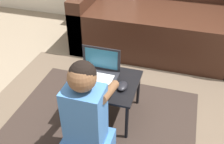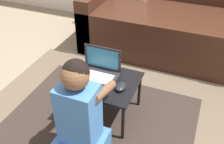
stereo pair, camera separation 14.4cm
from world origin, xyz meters
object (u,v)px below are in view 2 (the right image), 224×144
(laptop, at_px, (99,72))
(computer_mouse, at_px, (121,87))
(couch, at_px, (169,20))
(laptop_desk, at_px, (105,85))
(person_seated, at_px, (80,117))

(laptop, relative_size, computer_mouse, 2.68)
(couch, height_order, laptop, couch)
(couch, bearing_deg, laptop_desk, -99.34)
(couch, distance_m, computer_mouse, 1.32)
(laptop, distance_m, computer_mouse, 0.22)
(couch, distance_m, person_seated, 1.69)
(couch, xyz_separation_m, laptop_desk, (-0.21, -1.28, -0.03))
(couch, xyz_separation_m, person_seated, (-0.20, -1.68, 0.02))
(couch, relative_size, person_seated, 2.32)
(couch, xyz_separation_m, computer_mouse, (-0.07, -1.31, 0.03))
(laptop, bearing_deg, couch, 77.37)
(couch, height_order, computer_mouse, couch)
(laptop, bearing_deg, computer_mouse, -21.42)
(person_seated, bearing_deg, laptop_desk, 90.86)
(laptop_desk, bearing_deg, laptop, 146.61)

